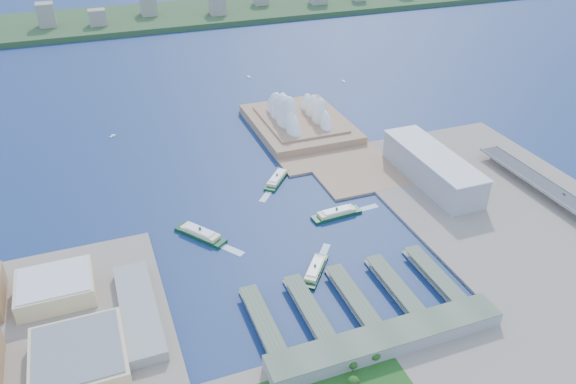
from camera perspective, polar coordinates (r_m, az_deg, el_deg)
name	(u,v)px	position (r m, az deg, el deg)	size (l,w,h in m)	color
ground	(305,255)	(557.50, 1.77, -6.46)	(3000.00, 3000.00, 0.00)	#0F2346
east_land	(536,232)	(641.46, 23.90, -3.75)	(240.00, 500.00, 3.00)	gray
peninsula	(306,133)	(798.49, 1.89, 6.03)	(135.00, 220.00, 3.00)	#987353
far_shore	(150,17)	(1437.15, -13.80, 16.85)	(2200.00, 260.00, 12.00)	#2D4926
opera_house	(300,108)	(802.23, 1.21, 8.55)	(134.00, 180.00, 58.00)	white
toaster_building	(432,168)	(688.29, 14.43, 2.42)	(45.00, 155.00, 35.00)	#95959A
west_buildings	(28,365)	(473.82, -24.92, -15.67)	(200.00, 280.00, 27.00)	#96714B
ferry_wharves	(352,297)	(507.15, 6.52, -10.51)	(184.00, 90.00, 9.30)	#4F5C46
terminal_building	(387,340)	(467.33, 10.02, -14.57)	(200.00, 28.00, 12.00)	gray
far_skyline	(150,5)	(1410.34, -13.84, 17.99)	(1900.00, 140.00, 55.00)	gray
ferry_a	(200,232)	(586.78, -8.91, -4.04)	(15.15, 59.52, 11.26)	#0E391B
ferry_b	(277,177)	(677.13, -1.12, 1.49)	(13.78, 54.14, 10.24)	#0E391B
ferry_c	(315,268)	(534.11, 2.76, -7.77)	(13.08, 51.38, 9.71)	#0E391B
ferry_d	(337,212)	(614.01, 4.96, -2.02)	(14.44, 56.73, 10.73)	#0E391B
boat_b	(113,136)	(827.30, -17.39, 5.48)	(3.22, 9.21, 2.49)	white
boat_c	(344,81)	(998.34, 5.67, 11.14)	(3.12, 10.71, 2.41)	white
boat_e	(249,77)	(1016.70, -4.01, 11.60)	(3.62, 11.38, 2.79)	white
car_c	(564,194)	(695.29, 26.27, -0.21)	(1.70, 4.19, 1.22)	slate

